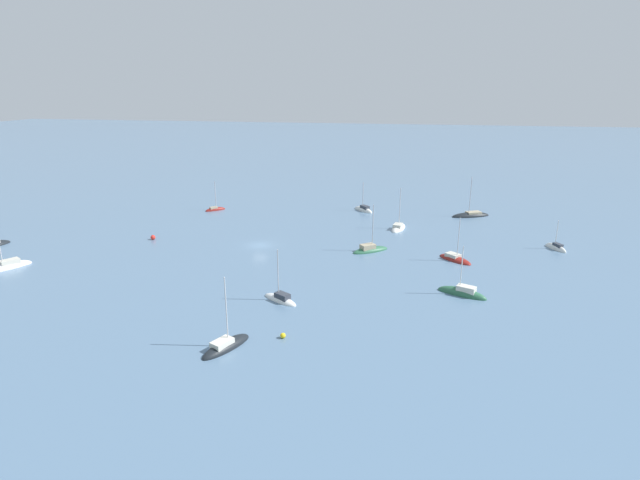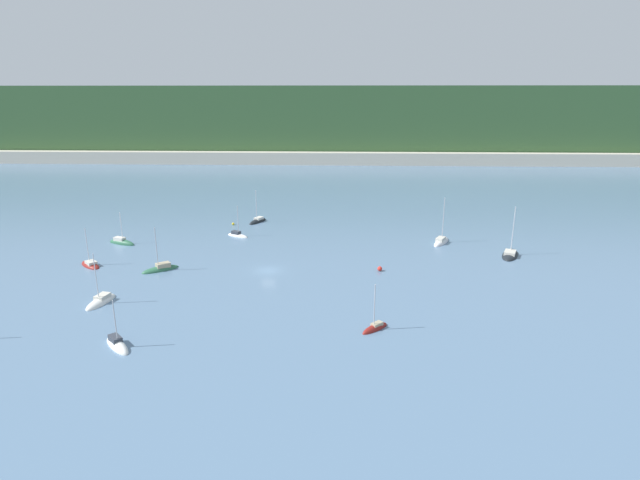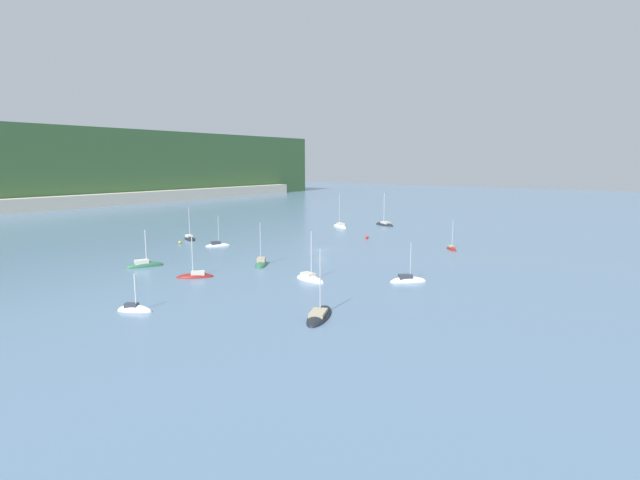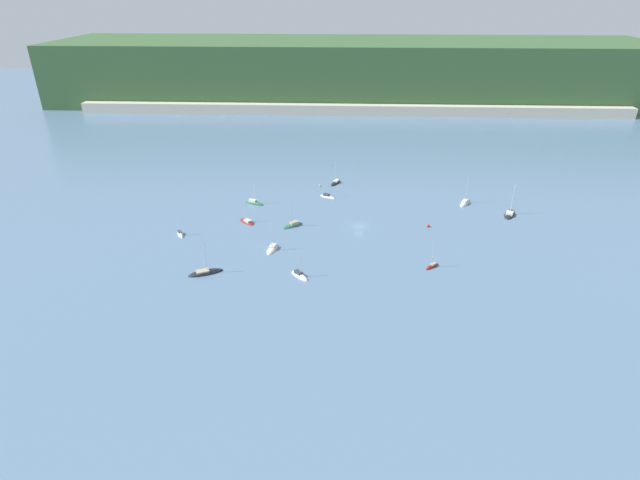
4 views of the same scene
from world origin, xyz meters
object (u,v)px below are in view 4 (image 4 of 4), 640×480
(sailboat_10, at_px, (336,183))
(mooring_buoy_0, at_px, (320,186))
(sailboat_1, at_px, (300,276))
(sailboat_6, at_px, (432,267))
(sailboat_8, at_px, (180,235))
(sailboat_4, at_px, (465,203))
(sailboat_5, at_px, (510,215))
(sailboat_3, at_px, (247,222))
(mooring_buoy_1, at_px, (428,226))
(sailboat_7, at_px, (254,203))
(sailboat_2, at_px, (293,226))
(sailboat_0, at_px, (328,197))
(sailboat_9, at_px, (272,249))
(sailboat_11, at_px, (206,273))

(sailboat_10, bearing_deg, mooring_buoy_0, -34.40)
(sailboat_1, distance_m, sailboat_6, 34.06)
(sailboat_8, xyz_separation_m, sailboat_10, (43.99, 43.78, 0.02))
(sailboat_4, relative_size, sailboat_5, 1.01)
(sailboat_3, bearing_deg, sailboat_8, 70.57)
(sailboat_5, relative_size, mooring_buoy_1, 12.32)
(sailboat_5, relative_size, sailboat_7, 1.37)
(sailboat_3, height_order, sailboat_6, sailboat_3)
(sailboat_2, xyz_separation_m, sailboat_10, (12.14, 36.33, -0.03))
(sailboat_0, height_order, sailboat_8, sailboat_0)
(sailboat_8, bearing_deg, sailboat_9, 45.10)
(sailboat_9, bearing_deg, sailboat_5, 122.29)
(sailboat_2, bearing_deg, sailboat_10, -145.95)
(sailboat_2, bearing_deg, sailboat_11, 18.39)
(sailboat_8, height_order, sailboat_11, sailboat_11)
(sailboat_1, height_order, sailboat_9, sailboat_9)
(sailboat_10, bearing_deg, sailboat_3, -12.64)
(sailboat_1, distance_m, mooring_buoy_1, 46.72)
(sailboat_11, bearing_deg, sailboat_5, 0.51)
(sailboat_5, distance_m, sailboat_11, 94.93)
(sailboat_10, bearing_deg, sailboat_9, 7.15)
(sailboat_8, bearing_deg, sailboat_2, 73.63)
(sailboat_9, height_order, sailboat_11, sailboat_11)
(sailboat_7, bearing_deg, sailboat_6, -13.72)
(sailboat_2, relative_size, sailboat_11, 0.93)
(sailboat_6, relative_size, sailboat_8, 1.23)
(sailboat_2, relative_size, sailboat_6, 1.21)
(sailboat_2, height_order, sailboat_6, sailboat_2)
(sailboat_1, relative_size, sailboat_2, 0.83)
(sailboat_3, xyz_separation_m, mooring_buoy_0, (20.73, 31.09, 0.22))
(sailboat_8, bearing_deg, sailboat_5, 71.11)
(sailboat_0, height_order, mooring_buoy_0, sailboat_0)
(sailboat_0, distance_m, mooring_buoy_1, 37.71)
(sailboat_6, xyz_separation_m, mooring_buoy_0, (-31.31, 55.51, 0.22))
(mooring_buoy_1, bearing_deg, sailboat_4, 51.53)
(sailboat_7, height_order, sailboat_8, sailboat_7)
(sailboat_5, bearing_deg, sailboat_10, 90.09)
(sailboat_1, relative_size, sailboat_3, 0.94)
(sailboat_0, bearing_deg, sailboat_6, -27.79)
(sailboat_6, xyz_separation_m, sailboat_7, (-52.18, 38.83, 0.02))
(sailboat_11, bearing_deg, mooring_buoy_0, 43.12)
(sailboat_1, distance_m, sailboat_9, 16.12)
(mooring_buoy_0, bearing_deg, sailboat_5, -19.84)
(sailboat_10, bearing_deg, sailboat_7, -28.16)
(sailboat_4, bearing_deg, sailboat_6, -173.22)
(sailboat_2, xyz_separation_m, sailboat_3, (-14.15, 1.91, -0.04))
(sailboat_1, bearing_deg, mooring_buoy_0, 134.06)
(mooring_buoy_0, distance_m, mooring_buoy_1, 46.39)
(sailboat_5, relative_size, sailboat_10, 1.21)
(sailboat_5, distance_m, sailboat_6, 44.58)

